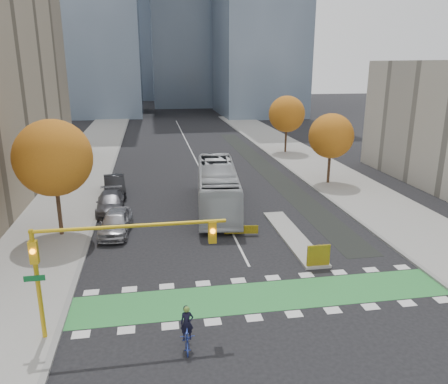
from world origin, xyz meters
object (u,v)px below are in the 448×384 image
object	(u,v)px
parked_car_a	(116,222)
traffic_signal_west	(98,252)
parked_car_b	(115,185)
parked_car_c	(110,203)
hazard_board	(318,255)
tree_east_near	(331,136)
bus	(217,187)
cyclist	(187,334)
tree_west	(53,158)
tree_east_far	(287,114)

from	to	relation	value
parked_car_a	traffic_signal_west	bearing A→B (deg)	-82.72
parked_car_b	parked_car_c	bearing A→B (deg)	-96.40
parked_car_a	parked_car_c	size ratio (longest dim) A/B	0.94
traffic_signal_west	parked_car_b	xyz separation A→B (m)	(-1.07, 22.34, -3.18)
hazard_board	tree_east_near	bearing A→B (deg)	65.80
hazard_board	bus	distance (m)	12.81
hazard_board	cyclist	world-z (taller)	cyclist
tree_east_near	bus	distance (m)	13.81
tree_west	parked_car_b	distance (m)	11.33
hazard_board	tree_west	size ratio (longest dim) A/B	0.17
bus	parked_car_c	distance (m)	8.89
tree_west	tree_east_near	distance (m)	26.01
parked_car_c	tree_east_far	bearing A→B (deg)	42.93
traffic_signal_west	parked_car_a	xyz separation A→B (m)	(-0.29, 12.34, -3.18)
tree_west	cyclist	distance (m)	16.82
hazard_board	tree_east_near	size ratio (longest dim) A/B	0.20
hazard_board	parked_car_a	size ratio (longest dim) A/B	0.28
bus	parked_car_a	size ratio (longest dim) A/B	2.65
parked_car_a	parked_car_c	world-z (taller)	parked_car_a
tree_east_near	parked_car_c	bearing A→B (deg)	-166.17
hazard_board	bus	world-z (taller)	bus
hazard_board	bus	size ratio (longest dim) A/B	0.11
tree_east_far	traffic_signal_west	world-z (taller)	tree_east_far
tree_east_near	hazard_board	bearing A→B (deg)	-114.20
bus	parked_car_b	bearing A→B (deg)	154.14
tree_west	bus	world-z (taller)	tree_west
tree_east_near	tree_east_far	xyz separation A→B (m)	(0.50, 16.00, 0.38)
tree_east_near	parked_car_b	distance (m)	21.38
tree_east_far	parked_car_c	bearing A→B (deg)	-135.44
tree_east_near	cyclist	xyz separation A→B (m)	(-16.34, -24.14, -4.20)
tree_west	bus	size ratio (longest dim) A/B	0.62
parked_car_b	tree_west	bearing A→B (deg)	-113.37
traffic_signal_west	parked_car_c	distance (m)	17.68
tree_east_far	bus	world-z (taller)	tree_east_far
hazard_board	tree_west	distance (m)	18.44
hazard_board	tree_east_far	world-z (taller)	tree_east_far
parked_car_b	parked_car_c	xyz separation A→B (m)	(0.00, -5.00, -0.09)
cyclist	bus	distance (m)	18.89
traffic_signal_west	bus	xyz separation A→B (m)	(7.73, 16.77, -2.19)
tree_east_far	bus	xyz separation A→B (m)	(-12.70, -21.74, -3.39)
tree_east_near	parked_car_a	world-z (taller)	tree_east_near
tree_east_far	traffic_signal_west	distance (m)	43.61
tree_east_near	tree_west	bearing A→B (deg)	-157.38
tree_west	cyclist	world-z (taller)	tree_west
traffic_signal_west	tree_east_near	bearing A→B (deg)	48.48
traffic_signal_west	cyclist	world-z (taller)	traffic_signal_west
tree_west	parked_car_a	bearing A→B (deg)	-2.57
tree_east_near	tree_east_far	distance (m)	16.01
bus	parked_car_a	bearing A→B (deg)	-144.65
parked_car_a	bus	bearing A→B (deg)	34.79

